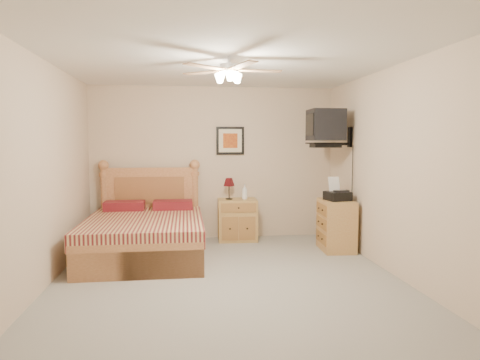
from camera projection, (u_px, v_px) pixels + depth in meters
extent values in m
plane|color=gray|center=(228.00, 280.00, 4.96)|extent=(4.50, 4.50, 0.00)
cube|color=white|center=(227.00, 60.00, 4.75)|extent=(4.00, 4.50, 0.04)
cube|color=beige|center=(214.00, 163.00, 7.08)|extent=(4.00, 0.04, 2.50)
cube|color=beige|center=(264.00, 198.00, 2.63)|extent=(4.00, 0.04, 2.50)
cube|color=beige|center=(43.00, 174.00, 4.60)|extent=(0.04, 4.50, 2.50)
cube|color=beige|center=(394.00, 171.00, 5.11)|extent=(0.04, 4.50, 2.50)
cube|color=#A97F3F|center=(237.00, 220.00, 6.96)|extent=(0.64, 0.49, 0.67)
imported|color=white|center=(245.00, 192.00, 6.93)|extent=(0.10, 0.10, 0.24)
cube|color=black|center=(230.00, 141.00, 7.06)|extent=(0.46, 0.04, 0.46)
cube|color=#A66C36|center=(336.00, 225.00, 6.31)|extent=(0.48, 0.66, 0.75)
imported|color=beige|center=(329.00, 197.00, 6.46)|extent=(0.21, 0.28, 0.03)
imported|color=gray|center=(331.00, 196.00, 6.49)|extent=(0.29, 0.32, 0.02)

